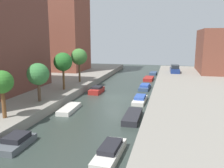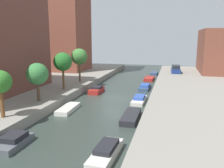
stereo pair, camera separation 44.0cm
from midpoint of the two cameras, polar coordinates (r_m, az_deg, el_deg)
ground_plane at (r=31.74m, az=0.11°, el=-3.43°), size 84.00×84.00×0.00m
quay_left at (r=37.98m, az=-22.46°, el=-1.10°), size 20.00×64.00×1.00m
apartment_tower_far at (r=53.65m, az=-12.57°, el=17.04°), size 10.00×9.19×25.54m
low_block_right at (r=53.75m, az=25.50°, el=7.26°), size 10.00×13.20×8.76m
street_tree_0 at (r=22.45m, az=-25.79°, el=0.27°), size 2.02×2.02×4.25m
street_tree_1 at (r=27.15m, az=-18.00°, el=2.24°), size 2.44×2.44×4.29m
street_tree_2 at (r=32.57m, az=-12.24°, el=5.24°), size 2.52×2.52×5.08m
street_tree_3 at (r=37.92m, az=-8.35°, el=6.55°), size 2.58×2.58×5.37m
parked_car at (r=50.07m, az=14.79°, el=3.51°), size 1.98×4.71×1.64m
moored_boat_left_0 at (r=19.39m, az=-22.97°, el=-12.86°), size 1.74×3.32×0.89m
moored_boat_left_1 at (r=26.65m, az=-10.85°, el=-5.96°), size 1.62×4.20×0.47m
moored_boat_left_2 at (r=34.72m, az=-4.11°, el=-1.49°), size 1.58×3.33×0.96m
moored_boat_right_0 at (r=16.46m, az=-1.34°, el=-16.29°), size 1.57×4.30×0.90m
moored_boat_right_1 at (r=23.62m, az=4.49°, el=-7.89°), size 1.50×4.59×0.57m
moored_boat_right_2 at (r=29.92m, az=6.39°, el=-3.76°), size 1.56×4.29×0.79m
moored_boat_right_3 at (r=37.54m, az=7.67°, el=-0.73°), size 1.69×4.10×0.81m
moored_boat_right_4 at (r=45.75m, az=8.64°, el=1.29°), size 1.79×4.01×0.57m
moored_boat_right_5 at (r=53.12m, az=9.77°, el=2.58°), size 1.56×3.13×0.53m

